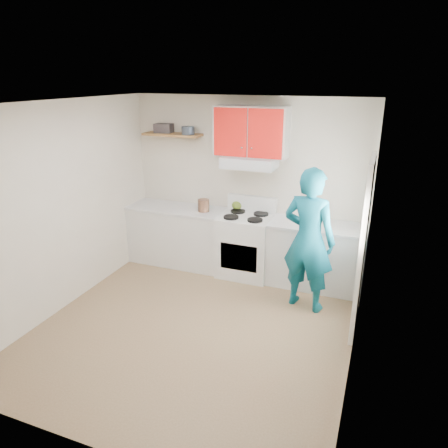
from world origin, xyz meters
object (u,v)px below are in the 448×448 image
at_px(stove, 246,246).
at_px(crock, 204,206).
at_px(person, 309,240).
at_px(kettle, 237,205).
at_px(tin, 188,130).

bearing_deg(stove, crock, 179.85).
bearing_deg(person, kettle, -22.05).
distance_m(tin, kettle, 1.33).
bearing_deg(kettle, tin, -169.04).
relative_size(stove, tin, 4.82).
xyz_separation_m(stove, tin, (-0.97, 0.14, 1.64)).
height_order(stove, kettle, kettle).
distance_m(stove, person, 1.28).
height_order(stove, tin, tin).
height_order(tin, crock, tin).
xyz_separation_m(crock, person, (1.70, -0.62, -0.08)).
distance_m(crock, person, 1.81).
height_order(kettle, person, person).
distance_m(kettle, person, 1.54).
relative_size(stove, crock, 4.49).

